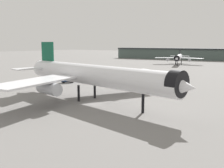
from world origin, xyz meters
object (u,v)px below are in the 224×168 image
(airliner_far_taxiway, at_px, (178,58))
(traffic_cone_near_nose, at_px, (2,89))
(baggage_tug_wing, at_px, (85,80))
(airliner_near_gate, at_px, (92,75))
(service_truck_front, at_px, (68,79))

(airliner_far_taxiway, relative_size, traffic_cone_near_nose, 59.38)
(baggage_tug_wing, bearing_deg, airliner_far_taxiway, 99.95)
(airliner_near_gate, xyz_separation_m, traffic_cone_near_nose, (-39.45, -5.16, -7.41))
(service_truck_front, bearing_deg, airliner_far_taxiway, -149.12)
(service_truck_front, bearing_deg, baggage_tug_wing, 177.66)
(airliner_far_taxiway, height_order, service_truck_front, airliner_far_taxiway)
(airliner_far_taxiway, distance_m, traffic_cone_near_nose, 149.69)
(airliner_near_gate, xyz_separation_m, service_truck_front, (-32.67, 22.03, -6.18))
(airliner_near_gate, relative_size, airliner_far_taxiway, 1.58)
(service_truck_front, distance_m, baggage_tug_wing, 7.65)
(traffic_cone_near_nose, bearing_deg, service_truck_front, 76.01)
(airliner_near_gate, distance_m, baggage_tug_wing, 40.70)
(airliner_far_taxiway, relative_size, baggage_tug_wing, 12.34)
(airliner_far_taxiway, bearing_deg, traffic_cone_near_nose, -21.28)
(service_truck_front, height_order, baggage_tug_wing, service_truck_front)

